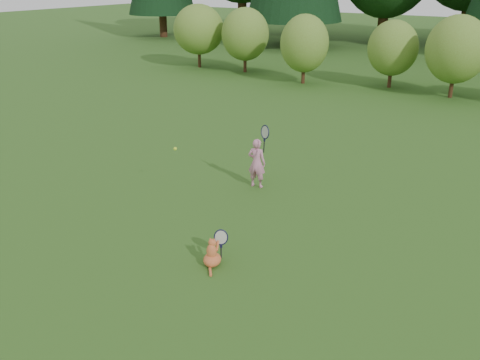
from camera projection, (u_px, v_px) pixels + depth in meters
The scene contains 5 objects.
ground at pixel (205, 229), 9.25m from camera, with size 100.00×100.00×0.00m, color #225116.
shrub_row at pixel (423, 55), 18.90m from camera, with size 28.00×3.00×2.80m, color olive, non-canonical shape.
child at pixel (257, 162), 10.89m from camera, with size 0.59×0.35×1.55m.
cat at pixel (212, 251), 8.06m from camera, with size 0.40×0.62×0.62m.
tennis_ball at pixel (175, 149), 10.43m from camera, with size 0.07×0.07×0.07m.
Camera 1 is at (5.02, -6.64, 4.17)m, focal length 40.00 mm.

